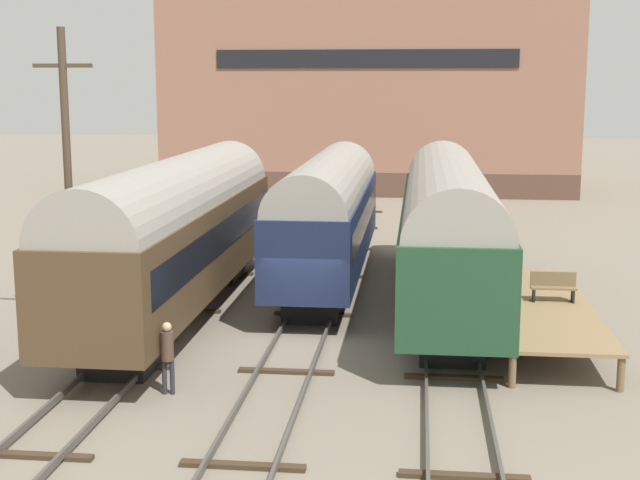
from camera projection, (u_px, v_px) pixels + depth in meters
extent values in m
plane|color=slate|center=(301.00, 341.00, 26.92)|extent=(200.00, 200.00, 0.00)
cube|color=#4C4742|center=(135.00, 330.00, 27.46)|extent=(0.08, 60.00, 0.16)
cube|color=#4C4742|center=(180.00, 332.00, 27.30)|extent=(0.08, 60.00, 0.16)
cube|color=#3D2D1E|center=(33.00, 456.00, 18.60)|extent=(2.60, 0.24, 0.10)
cube|color=#3D2D1E|center=(126.00, 366.00, 24.47)|extent=(2.60, 0.24, 0.10)
cube|color=#3D2D1E|center=(183.00, 311.00, 30.34)|extent=(2.60, 0.24, 0.10)
cube|color=#3D2D1E|center=(222.00, 273.00, 36.21)|extent=(2.60, 0.24, 0.10)
cube|color=#3D2D1E|center=(249.00, 246.00, 42.08)|extent=(2.60, 0.24, 0.10)
cube|color=#3D2D1E|center=(270.00, 226.00, 47.95)|extent=(2.60, 0.24, 0.10)
cube|color=#3D2D1E|center=(287.00, 210.00, 53.82)|extent=(2.60, 0.24, 0.10)
cube|color=#4C4742|center=(278.00, 335.00, 26.97)|extent=(0.08, 60.00, 0.16)
cube|color=#4C4742|center=(325.00, 336.00, 26.81)|extent=(0.08, 60.00, 0.16)
cube|color=#3D2D1E|center=(243.00, 466.00, 18.11)|extent=(2.60, 0.24, 0.10)
cube|color=#3D2D1E|center=(286.00, 371.00, 23.98)|extent=(2.60, 0.24, 0.10)
cube|color=#3D2D1E|center=(313.00, 314.00, 29.85)|extent=(2.60, 0.24, 0.10)
cube|color=#3D2D1E|center=(331.00, 276.00, 35.72)|extent=(2.60, 0.24, 0.10)
cube|color=#3D2D1E|center=(343.00, 248.00, 41.59)|extent=(2.60, 0.24, 0.10)
cube|color=#3D2D1E|center=(353.00, 228.00, 47.46)|extent=(2.60, 0.24, 0.10)
cube|color=#3D2D1E|center=(361.00, 211.00, 53.33)|extent=(2.60, 0.24, 0.10)
cube|color=#4C4742|center=(426.00, 340.00, 26.48)|extent=(0.08, 60.00, 0.16)
cube|color=#4C4742|center=(474.00, 341.00, 26.32)|extent=(0.08, 60.00, 0.16)
cube|color=#3D2D1E|center=(464.00, 476.00, 17.62)|extent=(2.60, 0.24, 0.10)
cube|color=#3D2D1E|center=(453.00, 378.00, 23.49)|extent=(2.60, 0.24, 0.10)
cube|color=#3D2D1E|center=(447.00, 318.00, 29.36)|extent=(2.60, 0.24, 0.10)
cube|color=#3D2D1E|center=(443.00, 279.00, 35.23)|extent=(2.60, 0.24, 0.10)
cube|color=#3D2D1E|center=(440.00, 250.00, 41.10)|extent=(2.60, 0.24, 0.10)
cube|color=#3D2D1E|center=(437.00, 229.00, 46.97)|extent=(2.60, 0.24, 0.10)
cube|color=#3D2D1E|center=(436.00, 213.00, 52.84)|extent=(2.60, 0.24, 0.10)
cube|color=black|center=(217.00, 266.00, 35.35)|extent=(1.80, 2.40, 1.00)
cube|color=black|center=(124.00, 351.00, 24.30)|extent=(1.80, 2.40, 1.00)
cube|color=#4C3823|center=(178.00, 245.00, 29.49)|extent=(3.10, 17.37, 2.82)
cube|color=black|center=(177.00, 235.00, 29.43)|extent=(3.14, 15.98, 1.02)
cylinder|color=gray|center=(176.00, 203.00, 29.24)|extent=(2.94, 17.02, 2.94)
cube|color=black|center=(442.00, 259.00, 36.93)|extent=(1.80, 2.40, 1.00)
cube|color=black|center=(451.00, 339.00, 25.42)|extent=(1.80, 2.40, 1.00)
cube|color=#1E4228|center=(447.00, 239.00, 30.85)|extent=(3.08, 18.10, 2.72)
cube|color=black|center=(447.00, 230.00, 30.79)|extent=(3.12, 16.66, 0.98)
cylinder|color=gray|center=(448.00, 200.00, 30.61)|extent=(2.93, 17.74, 2.93)
cube|color=black|center=(340.00, 247.00, 39.55)|extent=(1.80, 2.40, 1.00)
cube|color=black|center=(313.00, 301.00, 29.75)|extent=(1.80, 2.40, 1.00)
cube|color=#192342|center=(328.00, 224.00, 34.33)|extent=(2.90, 15.42, 2.63)
cube|color=black|center=(328.00, 216.00, 34.27)|extent=(2.94, 14.19, 0.95)
cylinder|color=gray|center=(328.00, 190.00, 34.10)|extent=(2.75, 15.11, 2.75)
cube|color=#8C704C|center=(541.00, 305.00, 27.44)|extent=(3.00, 10.28, 0.10)
cylinder|color=brown|center=(512.00, 371.00, 22.80)|extent=(0.20, 0.20, 0.91)
cylinder|color=brown|center=(621.00, 374.00, 22.50)|extent=(0.20, 0.20, 0.91)
cylinder|color=brown|center=(485.00, 284.00, 32.56)|extent=(0.20, 0.20, 0.91)
cylinder|color=brown|center=(560.00, 286.00, 32.26)|extent=(0.20, 0.20, 0.91)
cylinder|color=brown|center=(496.00, 319.00, 27.68)|extent=(0.20, 0.20, 0.91)
cylinder|color=brown|center=(585.00, 322.00, 27.38)|extent=(0.20, 0.20, 0.91)
cube|color=brown|center=(553.00, 288.00, 27.60)|extent=(1.40, 0.40, 0.06)
cube|color=brown|center=(553.00, 279.00, 27.72)|extent=(1.40, 0.06, 0.45)
cube|color=black|center=(534.00, 295.00, 27.70)|extent=(0.06, 0.40, 0.40)
cube|color=black|center=(573.00, 296.00, 27.57)|extent=(0.06, 0.40, 0.40)
cylinder|color=#282833|center=(164.00, 377.00, 22.34)|extent=(0.12, 0.12, 0.89)
cylinder|color=#282833|center=(172.00, 377.00, 22.32)|extent=(0.12, 0.12, 0.89)
cylinder|color=#4C382D|center=(167.00, 346.00, 22.18)|extent=(0.32, 0.32, 0.74)
sphere|color=tan|center=(167.00, 327.00, 22.10)|extent=(0.24, 0.24, 0.24)
cylinder|color=#473828|center=(68.00, 185.00, 26.95)|extent=(0.24, 0.24, 9.33)
cube|color=#473828|center=(62.00, 66.00, 26.32)|extent=(1.80, 0.12, 0.12)
cube|color=brown|center=(370.00, 174.00, 66.77)|extent=(28.45, 13.83, 1.67)
cube|color=#936651|center=(371.00, 61.00, 65.29)|extent=(28.45, 13.83, 15.05)
cube|color=black|center=(365.00, 59.00, 58.48)|extent=(19.92, 0.10, 1.20)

